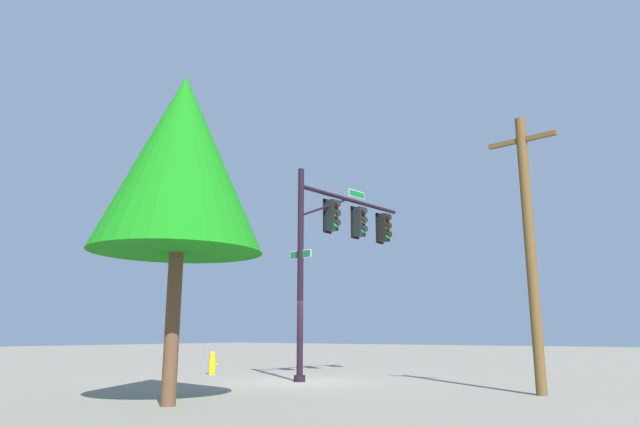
{
  "coord_description": "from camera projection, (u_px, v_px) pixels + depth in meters",
  "views": [
    {
      "loc": [
        -14.34,
        -10.99,
        1.45
      ],
      "look_at": [
        1.06,
        -0.02,
        5.55
      ],
      "focal_mm": 31.31,
      "sensor_mm": 36.0,
      "label": 1
    }
  ],
  "objects": [
    {
      "name": "ground_plane",
      "position": [
        300.0,
        382.0,
        17.34
      ],
      "size": [
        120.0,
        120.0,
        0.0
      ],
      "primitive_type": "plane",
      "color": "gray"
    },
    {
      "name": "signal_pole_assembly",
      "position": [
        342.0,
        234.0,
        19.93
      ],
      "size": [
        5.65,
        1.33,
        6.9
      ],
      "color": "black",
      "rests_on": "ground_plane"
    },
    {
      "name": "utility_pole",
      "position": [
        530.0,
        244.0,
        14.23
      ],
      "size": [
        0.28,
        1.8,
        7.1
      ],
      "color": "brown",
      "rests_on": "ground_plane"
    },
    {
      "name": "fire_hydrant",
      "position": [
        212.0,
        363.0,
        20.5
      ],
      "size": [
        0.33,
        0.24,
        0.83
      ],
      "color": "yellow",
      "rests_on": "ground_plane"
    },
    {
      "name": "tree_near",
      "position": [
        181.0,
        162.0,
        12.57
      ],
      "size": [
        3.74,
        3.74,
        7.34
      ],
      "color": "brown",
      "rests_on": "ground_plane"
    }
  ]
}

